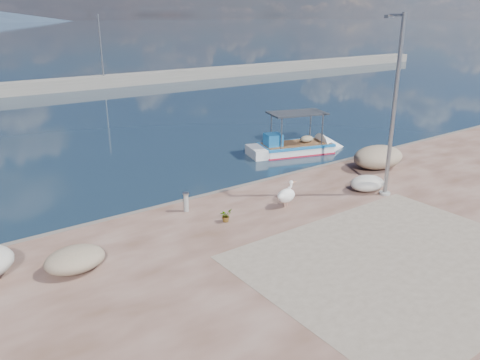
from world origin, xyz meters
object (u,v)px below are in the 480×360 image
pelican (287,195)px  lamp_post (393,114)px  boat_right (295,149)px  bollard_near (186,201)px

pelican → lamp_post: 5.16m
lamp_post → pelican: bearing=161.5°
boat_right → pelican: boat_right is taller
lamp_post → bollard_near: bearing=156.6°
pelican → lamp_post: (4.09, -1.37, 2.83)m
boat_right → pelican: (-6.41, -6.57, 0.75)m
boat_right → lamp_post: size_ratio=0.85×
boat_right → lamp_post: bearing=-90.0°
boat_right → bollard_near: size_ratio=8.07×
pelican → lamp_post: size_ratio=0.15×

